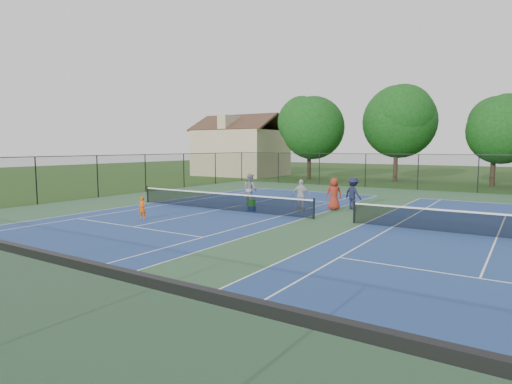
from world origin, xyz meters
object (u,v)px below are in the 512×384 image
Objects in this scene: bystander_b at (353,194)px; tree_back_b at (397,118)px; bystander_c at (334,194)px; ball_hopper at (252,203)px; tree_back_a at (309,125)px; bystander_a at (301,195)px; instructor at (250,189)px; ball_crate at (252,209)px; tree_back_c at (495,126)px; clapboard_house at (241,151)px; child_player at (142,208)px.

tree_back_b is at bearing -54.96° from bystander_b.
bystander_c is at bearing 69.59° from bystander_b.
bystander_b reaches higher than ball_hopper.
bystander_a is at bearing -65.08° from tree_back_a.
bystander_a is at bearing -87.21° from tree_back_b.
tree_back_a reaches higher than instructor.
bystander_a is at bearing 33.60° from ball_crate.
tree_back_c reaches higher than ball_crate.
tree_back_a is 9.24m from tree_back_b.
clapboard_house is 27.37× the size of ball_hopper.
clapboard_house is at bearing -16.66° from bystander_b.
tree_back_c is 4.31× the size of instructor.
tree_back_b is (9.00, 2.00, 0.56)m from tree_back_a.
ball_hopper is at bearing 147.76° from instructor.
bystander_a is at bearing 69.60° from bystander_b.
bystander_b is (12.42, -19.73, -5.11)m from tree_back_a.
child_player is 8.74m from bystander_a.
ball_crate is (-1.17, -25.42, -6.46)m from tree_back_b.
clapboard_house is 29.45× the size of ball_crate.
bystander_c is at bearing -147.81° from bystander_a.
tree_back_b is at bearing 87.36° from ball_crate.
ball_crate is (17.83, -24.42, -2.95)m from clapboard_house.
ball_crate is at bearing 64.91° from bystander_b.
bystander_c is (-0.85, -0.81, 0.00)m from bystander_b.
bystander_c reaches higher than child_player.
clapboard_house reaches higher than child_player.
tree_back_c is at bearing -141.21° from bystander_c.
ball_crate is at bearing 0.00° from ball_hopper.
tree_back_c is 4.68× the size of bystander_a.
tree_back_a is 4.70× the size of instructor.
ball_crate is (1.58, -2.22, -0.83)m from instructor.
ball_crate is 0.34m from ball_hopper.
instructor is 1.05× the size of bystander_b.
bystander_c reaches higher than bystander_b.
bystander_a is 0.96× the size of bystander_c.
tree_back_c reaches higher than ball_hopper.
bystander_a reaches higher than ball_crate.
tree_back_c is 26.99m from ball_crate.
bystander_c is (-6.43, -21.54, -4.55)m from tree_back_c.
tree_back_a reaches higher than bystander_b.
tree_back_b is 19.35m from clapboard_house.
clapboard_house is (-10.00, 1.00, -2.95)m from tree_back_a.
instructor is 1.09× the size of bystander_a.
clapboard_house is 6.03× the size of bystander_a.
bystander_a is at bearing -108.92° from tree_back_c.
ball_hopper is (0.00, 0.00, 0.34)m from ball_crate.
tree_back_c is at bearing -120.23° from bystander_a.
instructor is 2.77m from ball_hopper.
instructor is at bearing -21.07° from bystander_a.
bystander_c is (6.69, 8.28, 0.35)m from child_player.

